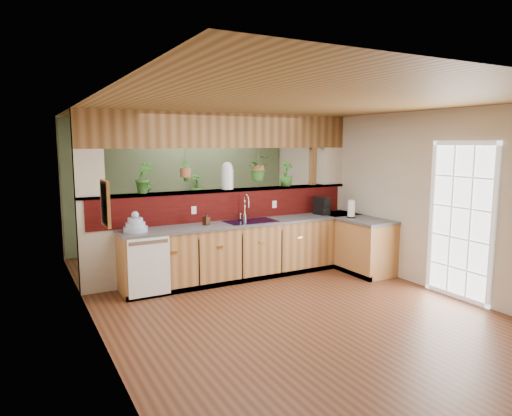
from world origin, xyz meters
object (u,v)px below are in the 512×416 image
faucet (245,206)px  soap_dispenser (206,219)px  paper_towel (351,209)px  shelving_console (175,226)px  dish_stack (135,225)px  coffee_maker (322,206)px  glass_jar (227,176)px

faucet → soap_dispenser: faucet is taller
paper_towel → shelving_console: paper_towel is taller
faucet → dish_stack: bearing=-174.8°
dish_stack → coffee_maker: (3.23, 0.03, 0.05)m
faucet → soap_dispenser: size_ratio=2.21×
dish_stack → glass_jar: size_ratio=0.76×
faucet → paper_towel: bearing=-21.2°
coffee_maker → glass_jar: 1.77m
dish_stack → shelving_console: dish_stack is taller
glass_jar → shelving_console: (-0.28, 1.90, -1.11)m
faucet → dish_stack: faucet is taller
faucet → coffee_maker: size_ratio=1.37×
paper_towel → coffee_maker: bearing=114.3°
shelving_console → dish_stack: bearing=-141.9°
shelving_console → faucet: bearing=-98.7°
dish_stack → paper_towel: 3.49m
dish_stack → soap_dispenser: 1.08m
dish_stack → glass_jar: (1.59, 0.38, 0.62)m
faucet → paper_towel: 1.77m
shelving_console → glass_jar: bearing=-103.6°
dish_stack → soap_dispenser: (1.08, 0.03, 0.00)m
faucet → shelving_console: bearing=103.2°
faucet → paper_towel: size_ratio=1.35×
soap_dispenser → faucet: bearing=10.6°
faucet → paper_towel: (1.65, -0.64, -0.08)m
paper_towel → shelving_console: bearing=127.9°
paper_towel → glass_jar: glass_jar is taller
dish_stack → shelving_console: bearing=60.0°
paper_towel → shelving_console: size_ratio=0.18×
soap_dispenser → paper_towel: paper_towel is taller
soap_dispenser → glass_jar: bearing=34.3°
dish_stack → coffee_maker: size_ratio=1.09×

